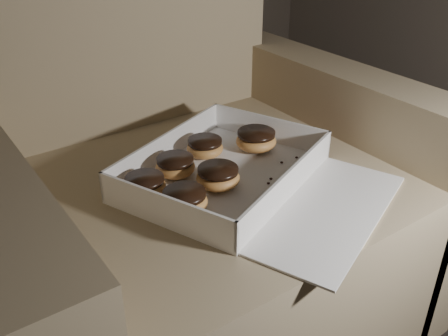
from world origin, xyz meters
TOP-DOWN VIEW (x-y plane):
  - armchair at (0.34, 0.76)m, footprint 1.00×0.85m
  - bakery_box at (0.38, 0.61)m, footprint 0.57×0.61m
  - donut_a at (0.19, 0.68)m, footprint 0.09×0.09m
  - donut_b at (0.50, 0.71)m, footprint 0.10×0.10m
  - donut_c at (0.33, 0.62)m, footprint 0.09×0.09m
  - donut_d at (0.38, 0.75)m, footprint 0.08×0.08m
  - donut_e at (0.28, 0.71)m, footprint 0.09×0.09m
  - donut_f at (0.22, 0.58)m, footprint 0.09×0.09m
  - crumb_a at (0.42, 0.57)m, footprint 0.01×0.01m
  - crumb_b at (0.50, 0.62)m, footprint 0.01×0.01m
  - crumb_c at (0.25, 0.51)m, footprint 0.01×0.01m
  - crumb_d at (0.44, 0.58)m, footprint 0.01×0.01m
  - crumb_e at (0.55, 0.62)m, footprint 0.01×0.01m

SIDE VIEW (x-z plane):
  - armchair at x=0.34m, z-range -0.19..0.85m
  - crumb_a at x=0.42m, z-range 0.48..0.48m
  - crumb_b at x=0.50m, z-range 0.48..0.48m
  - crumb_c at x=0.25m, z-range 0.48..0.48m
  - crumb_d at x=0.44m, z-range 0.48..0.48m
  - crumb_e at x=0.55m, z-range 0.48..0.48m
  - bakery_box at x=0.38m, z-range 0.45..0.52m
  - donut_d at x=0.38m, z-range 0.48..0.52m
  - donut_a at x=0.19m, z-range 0.48..0.52m
  - donut_e at x=0.28m, z-range 0.48..0.52m
  - donut_f at x=0.22m, z-range 0.48..0.52m
  - donut_c at x=0.33m, z-range 0.48..0.52m
  - donut_b at x=0.50m, z-range 0.48..0.52m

